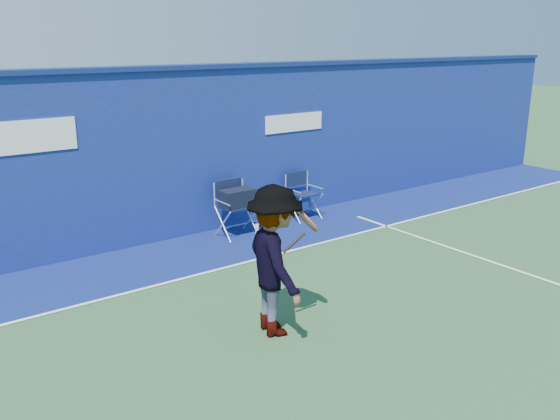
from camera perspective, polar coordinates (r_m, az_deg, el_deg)
ground at (r=6.73m, az=2.94°, el=-15.47°), size 80.00×80.00×0.00m
stadium_wall at (r=10.47m, az=-15.25°, el=4.76°), size 24.00×0.50×3.08m
out_of_bounds_strip at (r=9.91m, az=-12.23°, el=-5.00°), size 24.00×1.80×0.01m
court_lines at (r=7.13m, az=-0.19°, el=-13.36°), size 24.00×12.00×0.01m
directors_chair_left at (r=10.92m, az=-4.22°, el=-0.26°), size 0.61×0.57×1.03m
directors_chair_right at (r=11.98m, az=2.27°, el=0.54°), size 0.56×0.50×0.93m
water_bottle at (r=10.98m, az=-2.22°, el=-1.92°), size 0.07×0.07×0.22m
tennis_player at (r=7.19m, az=-0.47°, el=-4.91°), size 1.05×1.35×1.88m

